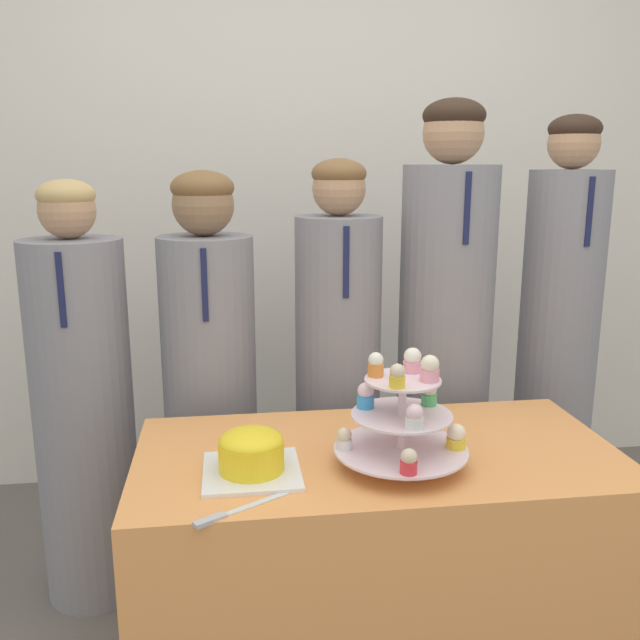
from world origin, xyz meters
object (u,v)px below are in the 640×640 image
(cake_knife, at_px, (229,514))
(student_1, at_px, (211,399))
(student_3, at_px, (444,358))
(cupcake_stand, at_px, (403,415))
(round_cake, at_px, (251,453))
(student_0, at_px, (84,411))
(student_2, at_px, (338,388))
(student_4, at_px, (556,358))

(cake_knife, xyz_separation_m, student_1, (-0.05, 0.85, -0.04))
(cake_knife, bearing_deg, student_3, 18.45)
(cupcake_stand, bearing_deg, round_cake, 178.89)
(student_0, bearing_deg, cake_knife, -61.39)
(round_cake, xyz_separation_m, cake_knife, (-0.06, -0.19, -0.05))
(cupcake_stand, relative_size, student_2, 0.23)
(cake_knife, xyz_separation_m, student_4, (1.16, 0.85, 0.05))
(student_3, height_order, student_4, student_3)
(student_0, xyz_separation_m, student_2, (0.84, -0.00, 0.04))
(cupcake_stand, xyz_separation_m, student_4, (0.73, 0.67, -0.08))
(cupcake_stand, xyz_separation_m, student_1, (-0.48, 0.67, -0.17))
(round_cake, height_order, student_2, student_2)
(cupcake_stand, xyz_separation_m, student_0, (-0.89, 0.67, -0.19))
(cupcake_stand, bearing_deg, student_4, 42.30)
(round_cake, relative_size, student_0, 0.17)
(round_cake, height_order, cake_knife, round_cake)
(student_2, bearing_deg, cupcake_stand, -85.72)
(student_1, bearing_deg, student_0, 180.00)
(cake_knife, xyz_separation_m, student_2, (0.37, 0.85, -0.02))
(cake_knife, relative_size, student_2, 0.15)
(cupcake_stand, bearing_deg, cake_knife, -156.75)
(student_1, bearing_deg, cake_knife, -86.30)
(cake_knife, height_order, student_3, student_3)
(cake_knife, distance_m, student_0, 0.97)
(cake_knife, relative_size, cupcake_stand, 0.67)
(student_1, relative_size, student_3, 0.86)
(round_cake, height_order, student_1, student_1)
(round_cake, bearing_deg, cake_knife, -106.64)
(student_2, relative_size, student_4, 0.91)
(student_2, distance_m, student_3, 0.38)
(cake_knife, height_order, student_2, student_2)
(round_cake, distance_m, student_1, 0.68)
(round_cake, bearing_deg, student_1, 99.58)
(student_0, relative_size, student_4, 0.87)
(cake_knife, bearing_deg, student_4, 5.95)
(student_4, bearing_deg, cake_knife, -143.71)
(student_1, distance_m, student_2, 0.43)
(cake_knife, relative_size, student_4, 0.14)
(cupcake_stand, height_order, student_3, student_3)
(round_cake, distance_m, student_3, 0.95)
(round_cake, bearing_deg, student_3, 43.84)
(student_1, distance_m, student_4, 1.21)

